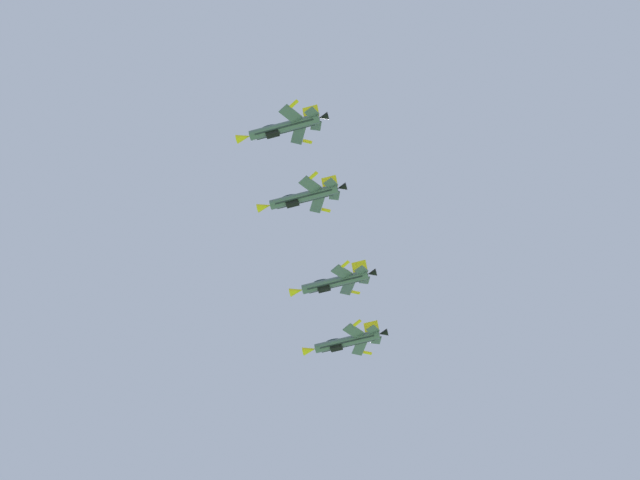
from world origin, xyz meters
The scene contains 4 objects.
fighter_jet_lead centered at (-15.88, 29.88, 142.74)m, with size 15.96×9.25×5.48m.
fighter_jet_left_wing centered at (-14.42, 42.56, 142.68)m, with size 15.96×9.46×5.36m.
fighter_jet_right_wing centered at (-11.15, 58.84, 141.46)m, with size 15.96×9.31×5.45m.
fighter_jet_left_outer centered at (-10.45, 70.51, 140.38)m, with size 15.96×9.82×5.10m.
Camera 1 is at (-4.50, -7.34, 1.80)m, focal length 48.71 mm.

